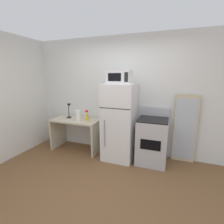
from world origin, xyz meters
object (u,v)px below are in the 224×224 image
Objects in this scene: refrigerator at (119,122)px; oven_range at (152,140)px; desk at (77,128)px; microwave at (120,77)px; spray_bottle at (87,117)px; leaning_mirror at (185,129)px; paper_towel_roll at (78,115)px; desk_lamp at (69,108)px.

oven_range is at bearing 2.62° from refrigerator.
desk is 1.62m from microwave.
oven_range is at bearing 4.37° from microwave.
leaning_mirror is (2.06, 0.29, -0.15)m from spray_bottle.
paper_towel_roll is at bearing -171.47° from leaning_mirror.
leaning_mirror is (2.38, 0.25, 0.18)m from desk.
microwave is at bearing -2.93° from desk.
paper_towel_roll is 0.17× the size of leaning_mirror.
refrigerator is (1.08, -0.03, 0.28)m from desk.
refrigerator reaches higher than spray_bottle.
microwave is (0.76, -0.01, 0.88)m from spray_bottle.
leaning_mirror is at bearing 6.05° from desk.
spray_bottle is 1.50m from oven_range.
microwave reaches higher than oven_range.
paper_towel_roll is at bearing -178.08° from microwave.
leaning_mirror is at bearing 22.75° from oven_range.
microwave reaches higher than refrigerator.
refrigerator is at bearing -3.54° from desk_lamp.
desk_lamp is 0.56m from spray_bottle.
refrigerator is 3.47× the size of microwave.
desk is 2.40m from leaning_mirror.
refrigerator reaches higher than paper_towel_roll.
desk is 0.46m from spray_bottle.
spray_bottle is 0.77m from refrigerator.
spray_bottle is (0.53, -0.09, -0.14)m from desk_lamp.
desk_lamp is at bearing 157.79° from paper_towel_roll.
leaning_mirror is at bearing 12.45° from refrigerator.
oven_range is (1.77, -0.00, -0.05)m from desk.
desk is at bearing 178.19° from refrigerator.
oven_range reaches higher than desk.
spray_bottle is 0.16× the size of refrigerator.
desk is at bearing 179.91° from oven_range.
oven_range is at bearing -157.25° from leaning_mirror.
leaning_mirror reaches higher than desk.
desk is 4.53× the size of spray_bottle.
paper_towel_roll is at bearing -167.45° from spray_bottle.
desk_lamp is 2.06m from oven_range.
oven_range reaches higher than spray_bottle.
desk_lamp is at bearing 175.53° from microwave.
microwave is at bearing -0.99° from spray_bottle.
microwave is at bearing -166.67° from leaning_mirror.
refrigerator is 1.14× the size of leaning_mirror.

